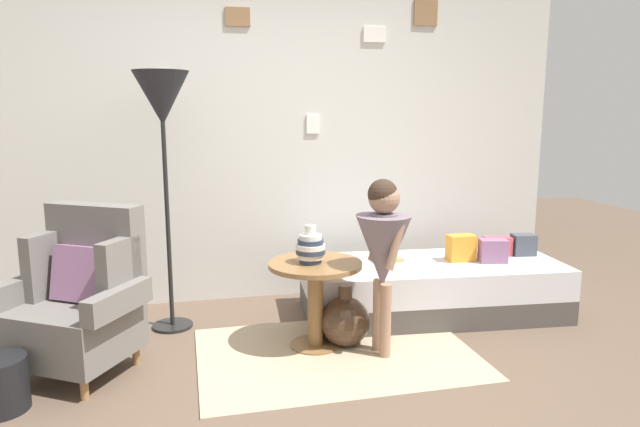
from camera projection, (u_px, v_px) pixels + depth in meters
name	position (u px, v px, depth m)	size (l,w,h in m)	color
ground_plane	(335.00, 409.00, 2.93)	(12.00, 12.00, 0.00)	brown
gallery_wall	(273.00, 137.00, 4.57)	(4.80, 0.12, 2.60)	beige
rug	(336.00, 354.00, 3.59)	(1.71, 1.19, 0.01)	tan
armchair	(81.00, 299.00, 3.31)	(0.90, 0.84, 0.97)	#9E7042
daybed	(432.00, 288.00, 4.28)	(1.96, 0.96, 0.40)	#4C4742
pillow_head	(523.00, 245.00, 4.44)	(0.17, 0.12, 0.16)	#474C56
pillow_mid	(497.00, 246.00, 4.44)	(0.20, 0.12, 0.14)	#D64C56
pillow_back	(493.00, 251.00, 4.23)	(0.20, 0.12, 0.17)	gray
pillow_extra	(461.00, 248.00, 4.27)	(0.20, 0.12, 0.20)	orange
side_table	(315.00, 286.00, 3.64)	(0.60, 0.60, 0.57)	olive
vase_striped	(311.00, 248.00, 3.58)	(0.19, 0.19, 0.24)	#2D384C
floor_lamp	(162.00, 109.00, 3.78)	(0.37, 0.37, 1.77)	black
person_child	(383.00, 245.00, 3.47)	(0.34, 0.34, 1.11)	#A37A60
book_on_daybed	(386.00, 259.00, 4.28)	(0.22, 0.16, 0.03)	tan
demijohn_near	(345.00, 321.00, 3.71)	(0.32, 0.32, 0.41)	#473323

